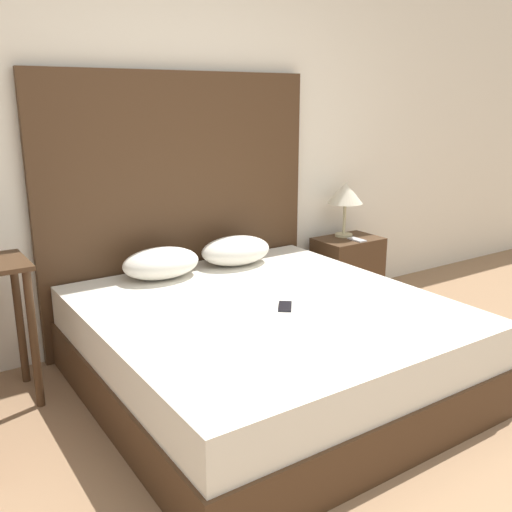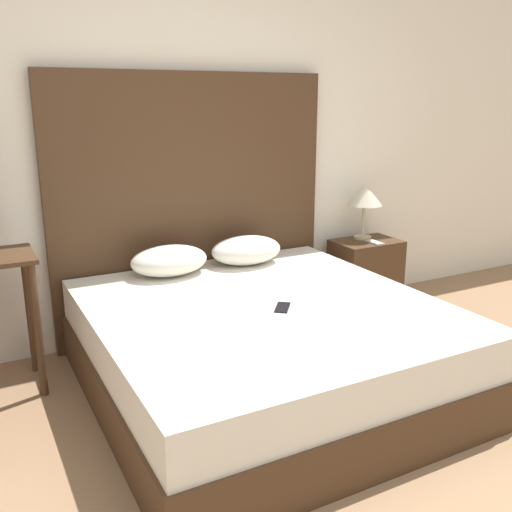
% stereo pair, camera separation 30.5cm
% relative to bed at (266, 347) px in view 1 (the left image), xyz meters
% --- Properties ---
extents(wall_back, '(10.00, 0.06, 2.70)m').
position_rel_bed_xyz_m(wall_back, '(-0.08, 1.08, 1.10)').
color(wall_back, silver).
rests_on(wall_back, ground_plane).
extents(bed, '(1.85, 1.95, 0.51)m').
position_rel_bed_xyz_m(bed, '(0.00, 0.00, 0.00)').
color(bed, '#422B19').
rests_on(bed, ground_plane).
extents(headboard, '(1.95, 0.05, 1.77)m').
position_rel_bed_xyz_m(headboard, '(0.00, 1.00, 0.63)').
color(headboard, '#422B19').
rests_on(headboard, ground_plane).
extents(pillow_left, '(0.50, 0.34, 0.19)m').
position_rel_bed_xyz_m(pillow_left, '(-0.28, 0.76, 0.35)').
color(pillow_left, silver).
rests_on(pillow_left, bed).
extents(pillow_right, '(0.50, 0.34, 0.19)m').
position_rel_bed_xyz_m(pillow_right, '(0.28, 0.76, 0.35)').
color(pillow_right, silver).
rests_on(pillow_right, bed).
extents(phone_on_bed, '(0.15, 0.16, 0.01)m').
position_rel_bed_xyz_m(phone_on_bed, '(0.05, -0.10, 0.26)').
color(phone_on_bed, black).
rests_on(phone_on_bed, bed).
extents(nightstand, '(0.50, 0.35, 0.54)m').
position_rel_bed_xyz_m(nightstand, '(1.34, 0.79, 0.02)').
color(nightstand, '#422B19').
rests_on(nightstand, ground_plane).
extents(table_lamp, '(0.27, 0.27, 0.44)m').
position_rel_bed_xyz_m(table_lamp, '(1.35, 0.86, 0.63)').
color(table_lamp, tan).
rests_on(table_lamp, nightstand).
extents(phone_on_nightstand, '(0.07, 0.15, 0.01)m').
position_rel_bed_xyz_m(phone_on_nightstand, '(1.34, 0.70, 0.29)').
color(phone_on_nightstand, '#B7B7BC').
rests_on(phone_on_nightstand, nightstand).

